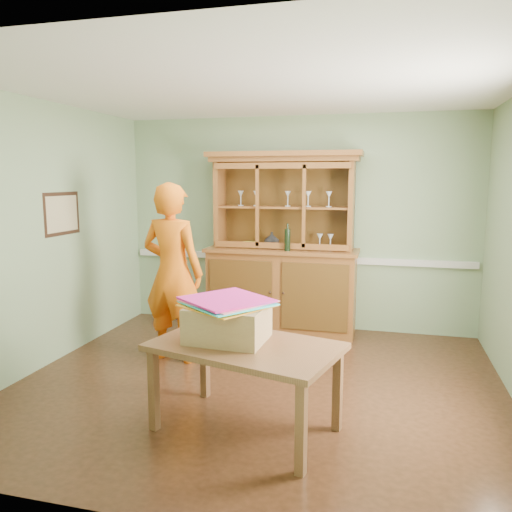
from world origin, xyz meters
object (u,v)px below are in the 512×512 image
(china_hutch, at_px, (282,269))
(person, at_px, (173,273))
(cardboard_box, at_px, (228,323))
(dining_table, at_px, (245,354))

(china_hutch, bearing_deg, person, -124.80)
(cardboard_box, relative_size, person, 0.31)
(china_hutch, bearing_deg, cardboard_box, -87.88)
(cardboard_box, bearing_deg, china_hutch, 92.12)
(person, bearing_deg, cardboard_box, 136.31)
(dining_table, height_order, cardboard_box, cardboard_box)
(dining_table, distance_m, cardboard_box, 0.27)
(cardboard_box, xyz_separation_m, person, (-1.00, 1.24, 0.12))
(dining_table, relative_size, person, 0.82)
(cardboard_box, distance_m, person, 1.60)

